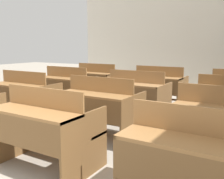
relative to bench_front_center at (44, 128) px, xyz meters
name	(u,v)px	position (x,y,z in m)	size (l,w,h in m)	color
wall_back	(183,40)	(-0.10, 5.64, 1.07)	(6.82, 0.06, 3.09)	white
bench_front_center	(44,128)	(0.00, 0.00, 0.00)	(1.13, 0.78, 0.94)	brown
bench_front_right	(197,163)	(1.70, -0.03, 0.00)	(1.13, 0.78, 0.94)	brown
bench_second_left	(24,96)	(-1.72, 1.19, 0.00)	(1.13, 0.78, 0.94)	brown
bench_second_center	(100,107)	(-0.01, 1.16, 0.00)	(1.13, 0.78, 0.94)	brown
bench_second_right	(224,125)	(1.72, 1.18, 0.00)	(1.13, 0.78, 0.94)	brown
bench_third_left	(66,87)	(-1.71, 2.35, 0.00)	(1.13, 0.78, 0.94)	brown
bench_third_center	(136,95)	(0.00, 2.35, 0.00)	(1.13, 0.78, 0.94)	brown
bench_back_left	(96,81)	(-1.73, 3.55, 0.00)	(1.13, 0.78, 0.94)	brown
bench_back_center	(158,86)	(-0.01, 3.55, 0.00)	(1.13, 0.78, 0.94)	brown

